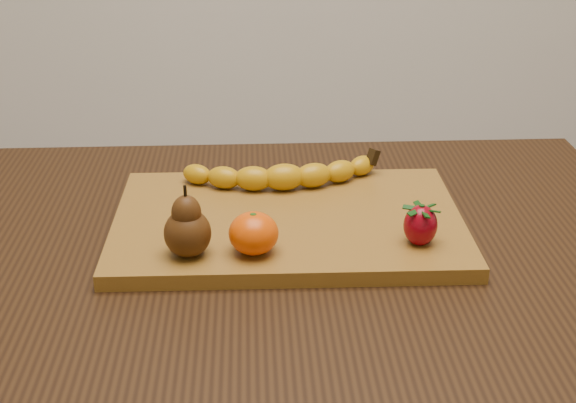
{
  "coord_description": "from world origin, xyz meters",
  "views": [
    {
      "loc": [
        -0.03,
        -0.9,
        1.24
      ],
      "look_at": [
        0.01,
        0.03,
        0.8
      ],
      "focal_mm": 50.0,
      "sensor_mm": 36.0,
      "label": 1
    }
  ],
  "objects_px": {
    "pear": "(187,221)",
    "mandarin": "(254,233)",
    "cutting_board": "(288,222)",
    "table": "(279,307)"
  },
  "relations": [
    {
      "from": "table",
      "to": "mandarin",
      "type": "relative_size",
      "value": 16.89
    },
    {
      "from": "cutting_board",
      "to": "pear",
      "type": "relative_size",
      "value": 5.17
    },
    {
      "from": "pear",
      "to": "mandarin",
      "type": "bearing_deg",
      "value": 0.72
    },
    {
      "from": "table",
      "to": "mandarin",
      "type": "distance_m",
      "value": 0.16
    },
    {
      "from": "pear",
      "to": "table",
      "type": "bearing_deg",
      "value": 31.06
    },
    {
      "from": "cutting_board",
      "to": "pear",
      "type": "bearing_deg",
      "value": -140.48
    },
    {
      "from": "table",
      "to": "mandarin",
      "type": "height_order",
      "value": "mandarin"
    },
    {
      "from": "cutting_board",
      "to": "mandarin",
      "type": "xyz_separation_m",
      "value": [
        -0.05,
        -0.1,
        0.04
      ]
    },
    {
      "from": "mandarin",
      "to": "table",
      "type": "bearing_deg",
      "value": 64.04
    },
    {
      "from": "table",
      "to": "pear",
      "type": "distance_m",
      "value": 0.2
    }
  ]
}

